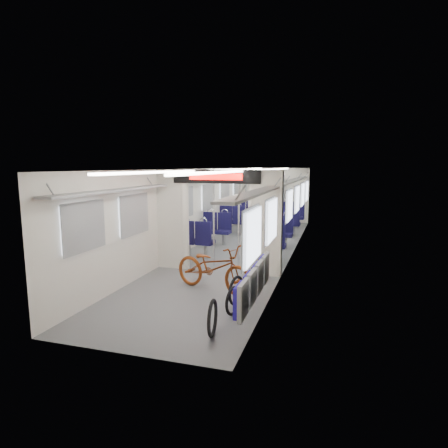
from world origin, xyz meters
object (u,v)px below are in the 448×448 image
object	(u,v)px
stanchion_far_left	(246,204)
stanchion_near_right	(239,218)
bike_hoop_a	(213,320)
stanchion_far_right	(267,204)
seat_bay_far_right	(290,217)
bicycle	(213,267)
stanchion_near_left	(214,218)
seat_bay_near_right	(273,235)
flip_bench	(254,282)
bike_hoop_c	(236,292)
bike_hoop_b	(233,302)
seat_bay_near_left	(207,232)
seat_bay_far_left	(239,215)

from	to	relation	value
stanchion_far_left	stanchion_near_right	bearing A→B (deg)	-79.58
bike_hoop_a	stanchion_far_left	world-z (taller)	stanchion_far_left
stanchion_far_right	stanchion_far_left	bearing A→B (deg)	-156.01
seat_bay_far_right	bicycle	bearing A→B (deg)	-94.74
stanchion_near_left	stanchion_near_right	size ratio (longest dim) A/B	1.00
seat_bay_near_right	stanchion_far_left	bearing A→B (deg)	124.22
bicycle	flip_bench	distance (m)	1.44
stanchion_far_left	stanchion_far_right	xyz separation A→B (m)	(0.64, 0.28, 0.00)
stanchion_far_left	stanchion_near_left	bearing A→B (deg)	-89.54
bike_hoop_c	bike_hoop_b	bearing A→B (deg)	-81.56
flip_bench	stanchion_near_left	world-z (taller)	stanchion_near_left
bike_hoop_b	stanchion_near_right	xyz separation A→B (m)	(-0.68, 2.97, 0.93)
seat_bay_near_right	stanchion_far_left	xyz separation A→B (m)	(-1.19, 1.74, 0.63)
bike_hoop_a	seat_bay_far_right	distance (m)	8.97
bike_hoop_b	stanchion_near_right	bearing A→B (deg)	102.89
bike_hoop_c	stanchion_near_right	bearing A→B (deg)	103.65
bike_hoop_b	bike_hoop_c	bearing A→B (deg)	98.44
bike_hoop_a	bike_hoop_c	bearing A→B (deg)	89.32
flip_bench	seat_bay_far_right	world-z (taller)	seat_bay_far_right
seat_bay_near_right	stanchion_near_right	world-z (taller)	stanchion_near_right
bike_hoop_b	stanchion_far_left	size ratio (longest dim) A/B	0.21
seat_bay_near_left	seat_bay_near_right	size ratio (longest dim) A/B	1.05
flip_bench	stanchion_near_left	distance (m)	3.25
bike_hoop_b	stanchion_near_left	distance (m)	3.20
bicycle	seat_bay_near_right	bearing A→B (deg)	10.18
bike_hoop_c	stanchion_far_left	bearing A→B (deg)	101.86
bicycle	seat_bay_far_left	xyz separation A→B (m)	(-1.28, 7.01, 0.08)
stanchion_near_left	stanchion_far_right	bearing A→B (deg)	80.53
bike_hoop_a	stanchion_near_left	world-z (taller)	stanchion_near_left
bike_hoop_b	stanchion_far_left	world-z (taller)	stanchion_far_left
flip_bench	stanchion_far_right	distance (m)	6.55
flip_bench	stanchion_far_right	bearing A→B (deg)	98.51
bicycle	seat_bay_near_right	world-z (taller)	seat_bay_near_right
bike_hoop_b	seat_bay_far_right	bearing A→B (deg)	90.59
flip_bench	seat_bay_near_left	distance (m)	4.89
bike_hoop_c	seat_bay_near_left	xyz separation A→B (m)	(-1.89, 3.90, 0.30)
stanchion_near_right	seat_bay_near_right	bearing A→B (deg)	67.80
bike_hoop_a	seat_bay_far_right	size ratio (longest dim) A/B	0.26
bike_hoop_c	seat_bay_far_left	xyz separation A→B (m)	(-1.89, 7.60, 0.31)
seat_bay_far_right	stanchion_far_left	bearing A→B (deg)	-121.12
bicycle	bike_hoop_b	distance (m)	1.26
bike_hoop_a	flip_bench	bearing A→B (deg)	63.34
bicycle	flip_bench	world-z (taller)	bicycle
stanchion_near_left	stanchion_near_right	xyz separation A→B (m)	(0.56, 0.18, 0.00)
seat_bay_near_right	stanchion_far_right	distance (m)	2.19
bicycle	seat_bay_far_left	bearing A→B (deg)	30.36
bicycle	seat_bay_near_left	bearing A→B (deg)	41.20
seat_bay_near_right	stanchion_far_right	size ratio (longest dim) A/B	0.83
stanchion_far_right	bike_hoop_b	bearing A→B (deg)	-84.43
bike_hoop_a	stanchion_near_right	xyz separation A→B (m)	(-0.60, 3.79, 0.90)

